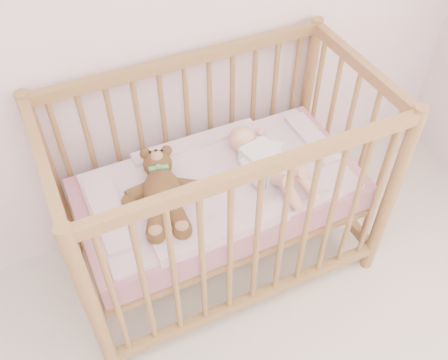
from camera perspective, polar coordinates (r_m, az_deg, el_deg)
crib at (r=2.19m, az=-0.55°, el=-1.30°), size 1.36×0.76×1.00m
mattress at (r=2.20m, az=-0.55°, el=-1.56°), size 1.22×0.62×0.13m
blanket at (r=2.14m, az=-0.56°, el=-0.22°), size 1.10×0.58×0.06m
baby at (r=2.15m, az=4.73°, el=2.51°), size 0.36×0.58×0.13m
teddy_bear at (r=2.01m, az=-7.07°, el=-1.20°), size 0.45×0.56×0.14m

